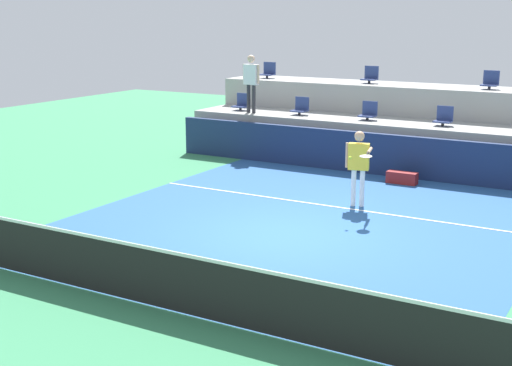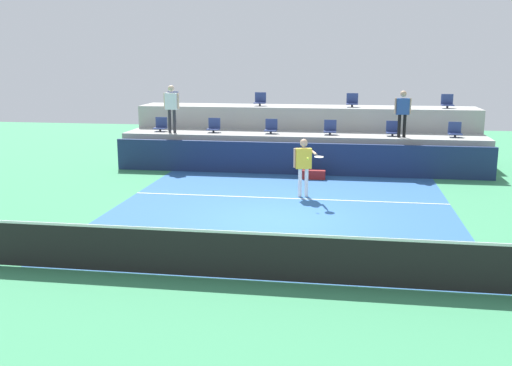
{
  "view_description": "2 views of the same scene",
  "coord_description": "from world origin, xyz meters",
  "px_view_note": "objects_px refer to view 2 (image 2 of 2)",
  "views": [
    {
      "loc": [
        6.11,
        -11.64,
        4.16
      ],
      "look_at": [
        -0.16,
        -0.77,
        1.18
      ],
      "focal_mm": 50.0,
      "sensor_mm": 36.0,
      "label": 1
    },
    {
      "loc": [
        1.67,
        -13.93,
        3.96
      ],
      "look_at": [
        -0.38,
        -0.93,
        1.15
      ],
      "focal_mm": 41.31,
      "sensor_mm": 36.0,
      "label": 2
    }
  ],
  "objects_px": {
    "stadium_chair_lower_mid_left": "(271,127)",
    "stadium_chair_lower_far_left": "(161,125)",
    "stadium_chair_upper_far_right": "(447,102)",
    "stadium_chair_upper_right": "(352,101)",
    "spectator_in_white": "(403,110)",
    "stadium_chair_lower_left": "(214,126)",
    "tennis_player": "(304,162)",
    "equipment_bag": "(314,175)",
    "stadium_chair_lower_mid_right": "(330,129)",
    "stadium_chair_upper_left": "(260,100)",
    "stadium_chair_lower_right": "(392,130)",
    "stadium_chair_lower_far_right": "(455,131)",
    "stadium_chair_upper_far_left": "(172,99)",
    "tennis_ball": "(308,159)",
    "spectator_leaning_on_rail": "(172,104)"
  },
  "relations": [
    {
      "from": "stadium_chair_lower_far_right",
      "to": "stadium_chair_lower_far_left",
      "type": "bearing_deg",
      "value": 180.0
    },
    {
      "from": "stadium_chair_lower_mid_left",
      "to": "stadium_chair_upper_left",
      "type": "height_order",
      "value": "stadium_chair_upper_left"
    },
    {
      "from": "stadium_chair_upper_left",
      "to": "stadium_chair_upper_far_right",
      "type": "height_order",
      "value": "same"
    },
    {
      "from": "stadium_chair_lower_left",
      "to": "stadium_chair_lower_mid_left",
      "type": "relative_size",
      "value": 1.0
    },
    {
      "from": "stadium_chair_upper_right",
      "to": "equipment_bag",
      "type": "xyz_separation_m",
      "value": [
        -1.2,
        -3.73,
        -2.16
      ]
    },
    {
      "from": "stadium_chair_lower_far_left",
      "to": "stadium_chair_lower_left",
      "type": "relative_size",
      "value": 1.0
    },
    {
      "from": "stadium_chair_lower_far_right",
      "to": "stadium_chair_upper_left",
      "type": "height_order",
      "value": "stadium_chair_upper_left"
    },
    {
      "from": "stadium_chair_lower_far_left",
      "to": "stadium_chair_lower_mid_left",
      "type": "height_order",
      "value": "same"
    },
    {
      "from": "stadium_chair_lower_far_right",
      "to": "spectator_leaning_on_rail",
      "type": "distance_m",
      "value": 10.09
    },
    {
      "from": "stadium_chair_lower_far_left",
      "to": "stadium_chair_upper_far_right",
      "type": "distance_m",
      "value": 10.76
    },
    {
      "from": "stadium_chair_lower_mid_right",
      "to": "spectator_leaning_on_rail",
      "type": "relative_size",
      "value": 0.3
    },
    {
      "from": "stadium_chair_upper_left",
      "to": "equipment_bag",
      "type": "relative_size",
      "value": 0.68
    },
    {
      "from": "stadium_chair_lower_left",
      "to": "tennis_player",
      "type": "xyz_separation_m",
      "value": [
        3.69,
        -4.54,
        -0.43
      ]
    },
    {
      "from": "stadium_chair_lower_far_left",
      "to": "stadium_chair_upper_right",
      "type": "distance_m",
      "value": 7.34
    },
    {
      "from": "stadium_chair_lower_mid_left",
      "to": "stadium_chair_upper_right",
      "type": "distance_m",
      "value": 3.51
    },
    {
      "from": "stadium_chair_upper_right",
      "to": "tennis_ball",
      "type": "bearing_deg",
      "value": -99.16
    },
    {
      "from": "spectator_in_white",
      "to": "stadium_chair_lower_left",
      "type": "bearing_deg",
      "value": 176.74
    },
    {
      "from": "stadium_chair_lower_right",
      "to": "equipment_bag",
      "type": "relative_size",
      "value": 0.68
    },
    {
      "from": "stadium_chair_upper_far_right",
      "to": "equipment_bag",
      "type": "bearing_deg",
      "value": -141.58
    },
    {
      "from": "stadium_chair_upper_right",
      "to": "spectator_in_white",
      "type": "distance_m",
      "value": 2.77
    },
    {
      "from": "stadium_chair_lower_mid_right",
      "to": "stadium_chair_upper_left",
      "type": "relative_size",
      "value": 1.0
    },
    {
      "from": "equipment_bag",
      "to": "stadium_chair_lower_far_right",
      "type": "bearing_deg",
      "value": 22.18
    },
    {
      "from": "tennis_ball",
      "to": "spectator_in_white",
      "type": "bearing_deg",
      "value": 60.43
    },
    {
      "from": "tennis_player",
      "to": "tennis_ball",
      "type": "height_order",
      "value": "tennis_player"
    },
    {
      "from": "tennis_ball",
      "to": "stadium_chair_upper_far_right",
      "type": "bearing_deg",
      "value": 57.17
    },
    {
      "from": "stadium_chair_lower_far_left",
      "to": "tennis_ball",
      "type": "height_order",
      "value": "stadium_chair_lower_far_left"
    },
    {
      "from": "tennis_player",
      "to": "stadium_chair_lower_mid_right",
      "type": "bearing_deg",
      "value": 82.74
    },
    {
      "from": "stadium_chair_lower_far_left",
      "to": "tennis_player",
      "type": "xyz_separation_m",
      "value": [
        5.73,
        -4.54,
        -0.43
      ]
    },
    {
      "from": "stadium_chair_lower_far_right",
      "to": "tennis_player",
      "type": "xyz_separation_m",
      "value": [
        -4.88,
        -4.54,
        -0.43
      ]
    },
    {
      "from": "stadium_chair_lower_right",
      "to": "stadium_chair_upper_left",
      "type": "distance_m",
      "value": 5.38
    },
    {
      "from": "stadium_chair_lower_mid_right",
      "to": "stadium_chair_upper_left",
      "type": "distance_m",
      "value": 3.44
    },
    {
      "from": "stadium_chair_lower_mid_right",
      "to": "equipment_bag",
      "type": "height_order",
      "value": "stadium_chair_lower_mid_right"
    },
    {
      "from": "stadium_chair_upper_right",
      "to": "spectator_in_white",
      "type": "bearing_deg",
      "value": -51.98
    },
    {
      "from": "stadium_chair_upper_left",
      "to": "spectator_leaning_on_rail",
      "type": "height_order",
      "value": "spectator_leaning_on_rail"
    },
    {
      "from": "stadium_chair_lower_mid_right",
      "to": "tennis_player",
      "type": "height_order",
      "value": "stadium_chair_lower_mid_right"
    },
    {
      "from": "stadium_chair_lower_mid_right",
      "to": "stadium_chair_lower_right",
      "type": "bearing_deg",
      "value": 0.0
    },
    {
      "from": "equipment_bag",
      "to": "stadium_chair_upper_left",
      "type": "bearing_deg",
      "value": 122.38
    },
    {
      "from": "stadium_chair_lower_mid_left",
      "to": "stadium_chair_upper_left",
      "type": "bearing_deg",
      "value": 110.56
    },
    {
      "from": "stadium_chair_upper_far_right",
      "to": "tennis_player",
      "type": "bearing_deg",
      "value": -127.38
    },
    {
      "from": "stadium_chair_lower_right",
      "to": "stadium_chair_lower_far_right",
      "type": "bearing_deg",
      "value": 0.0
    },
    {
      "from": "stadium_chair_lower_far_right",
      "to": "stadium_chair_upper_far_left",
      "type": "height_order",
      "value": "stadium_chair_upper_far_left"
    },
    {
      "from": "stadium_chair_lower_far_right",
      "to": "stadium_chair_upper_far_left",
      "type": "relative_size",
      "value": 1.0
    },
    {
      "from": "equipment_bag",
      "to": "stadium_chair_upper_right",
      "type": "bearing_deg",
      "value": 72.21
    },
    {
      "from": "stadium_chair_upper_far_left",
      "to": "tennis_ball",
      "type": "xyz_separation_m",
      "value": [
        5.96,
        -7.25,
        -1.04
      ]
    },
    {
      "from": "stadium_chair_upper_far_right",
      "to": "stadium_chair_upper_right",
      "type": "bearing_deg",
      "value": 180.0
    },
    {
      "from": "stadium_chair_upper_far_right",
      "to": "equipment_bag",
      "type": "distance_m",
      "value": 6.39
    },
    {
      "from": "stadium_chair_lower_right",
      "to": "equipment_bag",
      "type": "xyz_separation_m",
      "value": [
        -2.63,
        -1.93,
        -1.31
      ]
    },
    {
      "from": "stadium_chair_lower_mid_left",
      "to": "stadium_chair_lower_far_left",
      "type": "bearing_deg",
      "value": 180.0
    },
    {
      "from": "stadium_chair_upper_far_right",
      "to": "spectator_leaning_on_rail",
      "type": "distance_m",
      "value": 10.25
    },
    {
      "from": "tennis_ball",
      "to": "equipment_bag",
      "type": "xyz_separation_m",
      "value": [
        -0.03,
        3.52,
        -1.13
      ]
    }
  ]
}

